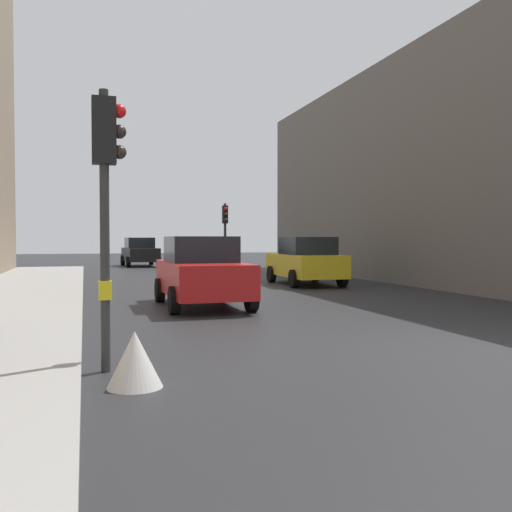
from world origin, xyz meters
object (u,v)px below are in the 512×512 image
(traffic_light_near_left, at_px, (106,178))
(car_red_sedan, at_px, (202,271))
(traffic_light_far_median, at_px, (225,226))
(warning_sign_triangle, at_px, (135,359))
(car_dark_suv, at_px, (140,252))
(car_yellow_taxi, at_px, (306,261))

(traffic_light_near_left, distance_m, car_red_sedan, 7.37)
(traffic_light_far_median, bearing_deg, car_red_sedan, -106.13)
(car_red_sedan, relative_size, warning_sign_triangle, 6.47)
(traffic_light_near_left, height_order, traffic_light_far_median, traffic_light_near_left)
(traffic_light_far_median, bearing_deg, car_dark_suv, 107.27)
(traffic_light_near_left, distance_m, car_yellow_taxi, 14.59)
(car_yellow_taxi, bearing_deg, traffic_light_far_median, 102.74)
(traffic_light_far_median, height_order, warning_sign_triangle, traffic_light_far_median)
(car_red_sedan, bearing_deg, car_dark_suv, 88.76)
(traffic_light_far_median, relative_size, car_yellow_taxi, 0.79)
(car_yellow_taxi, bearing_deg, traffic_light_near_left, -121.47)
(traffic_light_near_left, relative_size, car_dark_suv, 0.84)
(traffic_light_near_left, bearing_deg, car_dark_suv, 83.98)
(traffic_light_near_left, bearing_deg, traffic_light_far_median, 72.17)
(traffic_light_near_left, distance_m, car_dark_suv, 28.96)
(car_red_sedan, bearing_deg, car_yellow_taxi, 48.40)
(traffic_light_near_left, bearing_deg, car_red_sedan, 69.18)
(car_dark_suv, bearing_deg, car_red_sedan, -91.24)
(traffic_light_far_median, distance_m, warning_sign_triangle, 20.76)
(car_yellow_taxi, relative_size, warning_sign_triangle, 6.53)
(car_dark_suv, height_order, car_yellow_taxi, same)
(car_dark_suv, bearing_deg, traffic_light_far_median, -72.73)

